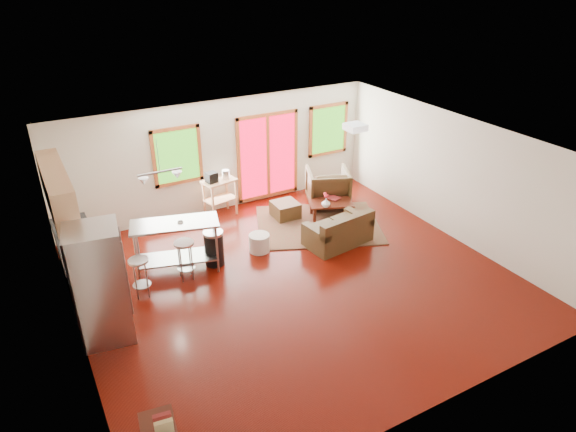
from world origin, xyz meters
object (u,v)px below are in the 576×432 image
rug (318,224)px  ottoman (285,210)px  armchair (328,185)px  coffee_table (331,204)px  island (176,238)px  kitchen_cart (218,185)px  loveseat (339,232)px  refrigerator (101,285)px

rug → ottoman: 0.85m
armchair → ottoman: (-1.23, -0.13, -0.31)m
coffee_table → ottoman: 1.05m
ottoman → island: size_ratio=0.33×
rug → island: size_ratio=1.57×
rug → kitchen_cart: 2.41m
loveseat → kitchen_cart: size_ratio=1.28×
armchair → island: 4.21m
armchair → kitchen_cart: kitchen_cart is taller
rug → loveseat: loveseat is taller
coffee_table → refrigerator: refrigerator is taller
kitchen_cart → coffee_table: bearing=-30.9°
island → kitchen_cart: 2.35m
ottoman → refrigerator: bearing=-152.8°
coffee_table → refrigerator: size_ratio=0.58×
loveseat → kitchen_cart: 2.97m
loveseat → refrigerator: bearing=-179.6°
coffee_table → island: island is taller
rug → loveseat: 0.96m
rug → ottoman: size_ratio=4.80×
ottoman → rug: bearing=-56.3°
loveseat → armchair: (0.85, 1.74, 0.21)m
rug → loveseat: (-0.07, -0.92, 0.27)m
rug → island: (-3.29, -0.26, 0.68)m
refrigerator → armchair: bearing=31.3°
loveseat → armchair: bearing=56.8°
island → kitchen_cart: bearing=48.3°
armchair → rug: bearing=69.6°
rug → coffee_table: coffee_table is taller
rug → ottoman: (-0.46, 0.69, 0.17)m
coffee_table → island: 3.79m
ottoman → island: island is taller
loveseat → coffee_table: bearing=57.4°
armchair → kitchen_cart: 2.61m
armchair → refrigerator: size_ratio=0.51×
coffee_table → ottoman: (-0.91, 0.50, -0.15)m
rug → loveseat: size_ratio=1.87×
coffee_table → refrigerator: bearing=-161.7°
loveseat → island: size_ratio=0.84×
rug → armchair: (0.77, 0.82, 0.48)m
rug → refrigerator: (-4.86, -1.57, 0.95)m
refrigerator → kitchen_cart: bearing=52.7°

